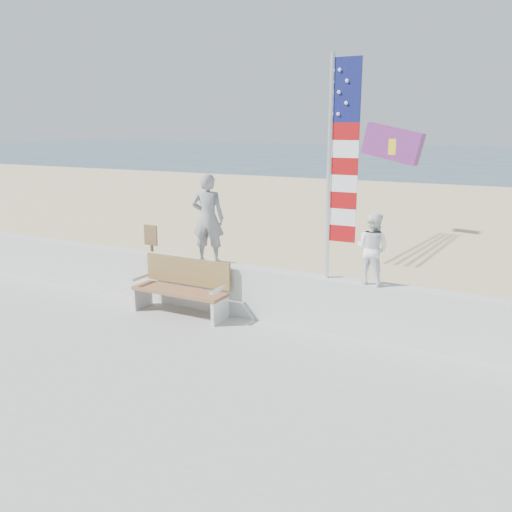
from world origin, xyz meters
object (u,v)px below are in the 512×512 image
at_px(adult, 208,218).
at_px(bench, 182,286).
at_px(child, 372,248).
at_px(flag, 337,160).

xyz_separation_m(adult, bench, (-0.28, -0.45, -1.20)).
xyz_separation_m(child, bench, (-3.32, -0.45, -0.96)).
bearing_deg(bench, adult, 58.04).
distance_m(adult, bench, 1.31).
height_order(adult, bench, adult).
bearing_deg(bench, flag, 9.55).
bearing_deg(flag, child, 0.03).
xyz_separation_m(bench, flag, (2.70, 0.45, 2.30)).
bearing_deg(adult, child, 162.28).
height_order(adult, child, adult).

